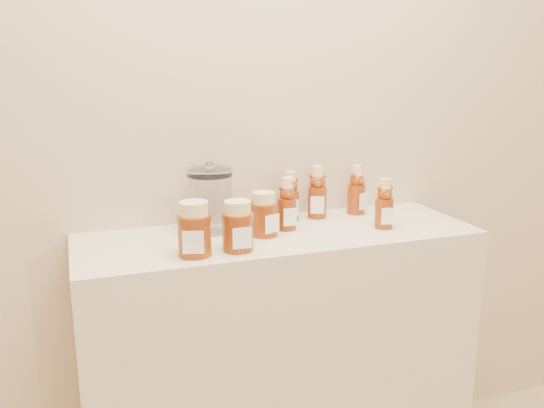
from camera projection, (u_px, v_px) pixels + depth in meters
name	position (u px, v px, depth m)	size (l,w,h in m)	color
wall_back	(258.00, 78.00, 1.80)	(3.50, 0.02, 2.70)	tan
display_table	(279.00, 368.00, 1.84)	(1.20, 0.40, 0.90)	#C2B28E
bear_bottle_back_left	(290.00, 193.00, 1.85)	(0.06, 0.06, 0.18)	#682308
bear_bottle_back_mid	(317.00, 189.00, 1.88)	(0.07, 0.07, 0.19)	#682308
bear_bottle_back_right	(357.00, 186.00, 1.92)	(0.06, 0.06, 0.19)	#682308
bear_bottle_front_left	(287.00, 200.00, 1.74)	(0.06, 0.06, 0.18)	#682308
bear_bottle_front_right	(385.00, 200.00, 1.76)	(0.06, 0.06, 0.18)	#682308
honey_jar_left	(194.00, 229.00, 1.51)	(0.09, 0.09, 0.15)	#682308
honey_jar_back	(264.00, 214.00, 1.69)	(0.08, 0.08, 0.13)	#682308
honey_jar_front	(238.00, 226.00, 1.55)	(0.09, 0.09, 0.14)	#682308
glass_canister	(210.00, 197.00, 1.72)	(0.14, 0.14, 0.21)	white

